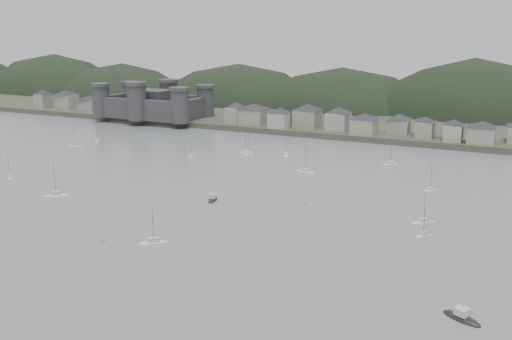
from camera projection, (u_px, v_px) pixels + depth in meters
The scene contains 10 objects.
ground at pixel (116, 263), 132.99m from camera, with size 900.00×900.00×0.00m, color slate.
far_shore_land at pixel (396, 108), 389.77m from camera, with size 900.00×250.00×3.00m, color #383D2D.
forested_ridge at pixel (394, 133), 368.45m from camera, with size 851.55×103.94×102.57m.
castle at pixel (153, 103), 338.40m from camera, with size 66.00×43.00×20.00m.
waterfront_town at pixel (451, 127), 269.10m from camera, with size 451.48×28.46×12.92m.
sailboat_lead at pixel (154, 243), 145.24m from camera, with size 7.68×7.03×10.83m.
moored_fleet at pixel (214, 187), 196.99m from camera, with size 265.79×150.80×13.53m.
motor_launch_near at pixel (462, 318), 107.03m from camera, with size 8.53×6.29×3.93m.
motor_launch_far at pixel (213, 199), 182.15m from camera, with size 4.51×7.54×3.71m.
mooring_buoys at pixel (206, 196), 186.96m from camera, with size 184.63×119.19×0.70m.
Camera 1 is at (84.21, -96.65, 53.18)m, focal length 39.62 mm.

